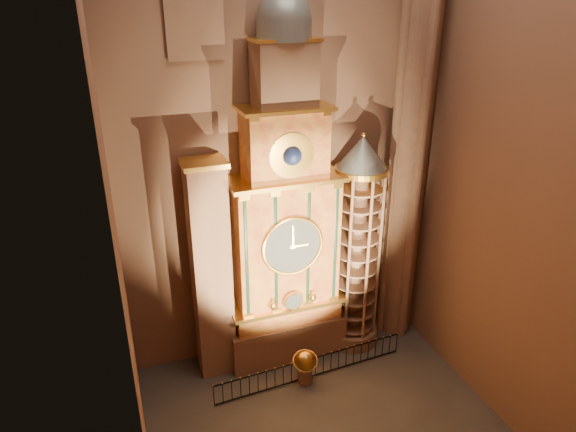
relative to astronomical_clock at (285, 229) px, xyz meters
name	(u,v)px	position (x,y,z in m)	size (l,w,h in m)	color
floor	(325,424)	(0.00, -4.96, -6.68)	(14.00, 14.00, 0.00)	#383330
wall_back	(276,127)	(0.00, 1.04, 4.32)	(22.00, 22.00, 0.00)	#895C49
wall_left	(110,197)	(-7.00, -4.96, 4.32)	(22.00, 22.00, 0.00)	#895C49
wall_right	(509,149)	(7.00, -4.96, 4.32)	(22.00, 22.00, 0.00)	#895C49
astronomical_clock	(285,229)	(0.00, 0.00, 0.00)	(5.60, 2.41, 16.70)	#8C634C
portrait_tower	(211,272)	(-3.40, 0.02, -1.53)	(1.80, 1.60, 10.20)	#8C634C
stair_turret	(357,247)	(3.50, -0.26, -1.41)	(2.50, 2.50, 10.80)	#8C634C
gothic_pier	(413,121)	(6.10, 0.04, 4.32)	(2.04, 2.04, 22.00)	#8C634C
celestial_globe	(305,364)	(0.12, -2.36, -5.69)	(1.40, 1.36, 1.64)	#8C634C
iron_railing	(312,368)	(0.49, -2.24, -6.09)	(9.17, 0.55, 1.08)	black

